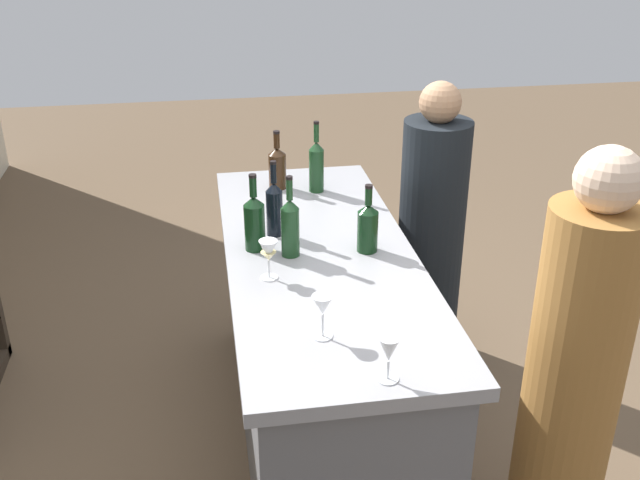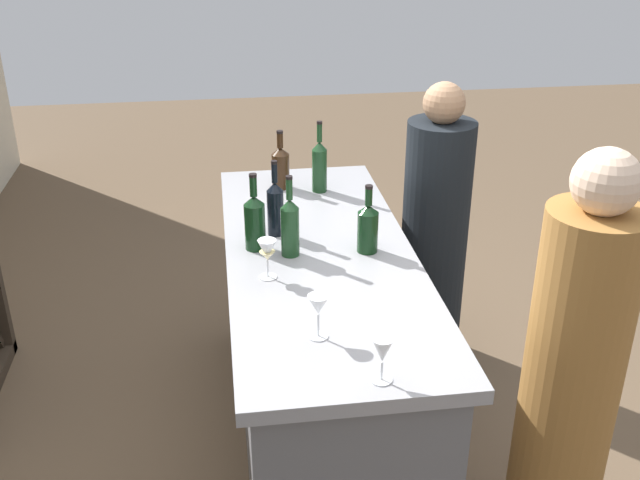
{
  "view_description": "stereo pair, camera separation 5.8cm",
  "coord_description": "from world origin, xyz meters",
  "px_view_note": "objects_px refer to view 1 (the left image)",
  "views": [
    {
      "loc": [
        -2.58,
        0.42,
        2.24
      ],
      "look_at": [
        0.0,
        0.0,
        0.98
      ],
      "focal_mm": 41.46,
      "sensor_mm": 36.0,
      "label": 1
    },
    {
      "loc": [
        -2.59,
        0.37,
        2.24
      ],
      "look_at": [
        0.0,
        0.0,
        0.98
      ],
      "focal_mm": 41.46,
      "sensor_mm": 36.0,
      "label": 2
    }
  ],
  "objects_px": {
    "person_left_guest": "(431,236)",
    "wine_bottle_second_right_near_black": "(274,207)",
    "person_center_guest": "(571,388)",
    "wine_bottle_leftmost_dark_green": "(368,226)",
    "wine_glass_near_left": "(389,351)",
    "wine_bottle_rightmost_olive_green": "(316,165)",
    "wine_glass_near_right": "(268,253)",
    "wine_bottle_far_right_amber_brown": "(277,167)",
    "wine_bottle_second_left_olive_green": "(290,226)",
    "wine_bottle_center_dark_green": "(254,221)",
    "wine_glass_near_center": "(323,307)"
  },
  "relations": [
    {
      "from": "wine_bottle_leftmost_dark_green",
      "to": "wine_bottle_rightmost_olive_green",
      "type": "bearing_deg",
      "value": 8.34
    },
    {
      "from": "wine_bottle_second_right_near_black",
      "to": "wine_bottle_far_right_amber_brown",
      "type": "height_order",
      "value": "wine_bottle_second_right_near_black"
    },
    {
      "from": "wine_glass_near_left",
      "to": "wine_glass_near_center",
      "type": "bearing_deg",
      "value": 30.48
    },
    {
      "from": "wine_bottle_second_right_near_black",
      "to": "wine_bottle_leftmost_dark_green",
      "type": "bearing_deg",
      "value": -121.47
    },
    {
      "from": "person_left_guest",
      "to": "wine_glass_near_left",
      "type": "bearing_deg",
      "value": 79.63
    },
    {
      "from": "wine_bottle_center_dark_green",
      "to": "wine_glass_near_right",
      "type": "distance_m",
      "value": 0.25
    },
    {
      "from": "wine_glass_near_right",
      "to": "wine_bottle_rightmost_olive_green",
      "type": "bearing_deg",
      "value": -20.48
    },
    {
      "from": "wine_glass_near_left",
      "to": "person_center_guest",
      "type": "xyz_separation_m",
      "value": [
        0.11,
        -0.66,
        -0.3
      ]
    },
    {
      "from": "wine_bottle_center_dark_green",
      "to": "person_center_guest",
      "type": "relative_size",
      "value": 0.2
    },
    {
      "from": "wine_bottle_second_right_near_black",
      "to": "person_center_guest",
      "type": "bearing_deg",
      "value": -136.8
    },
    {
      "from": "wine_bottle_center_dark_green",
      "to": "wine_glass_near_left",
      "type": "distance_m",
      "value": 0.98
    },
    {
      "from": "wine_glass_near_left",
      "to": "wine_glass_near_right",
      "type": "distance_m",
      "value": 0.73
    },
    {
      "from": "wine_glass_near_left",
      "to": "wine_bottle_far_right_amber_brown",
      "type": "bearing_deg",
      "value": 5.34
    },
    {
      "from": "wine_bottle_leftmost_dark_green",
      "to": "wine_glass_near_left",
      "type": "distance_m",
      "value": 0.85
    },
    {
      "from": "wine_bottle_leftmost_dark_green",
      "to": "wine_glass_near_left",
      "type": "xyz_separation_m",
      "value": [
        -0.84,
        0.13,
        -0.01
      ]
    },
    {
      "from": "person_left_guest",
      "to": "person_center_guest",
      "type": "distance_m",
      "value": 1.36
    },
    {
      "from": "wine_bottle_far_right_amber_brown",
      "to": "wine_glass_near_right",
      "type": "distance_m",
      "value": 0.9
    },
    {
      "from": "wine_glass_near_right",
      "to": "person_left_guest",
      "type": "relative_size",
      "value": 0.11
    },
    {
      "from": "wine_bottle_leftmost_dark_green",
      "to": "wine_bottle_far_right_amber_brown",
      "type": "distance_m",
      "value": 0.78
    },
    {
      "from": "wine_bottle_leftmost_dark_green",
      "to": "person_center_guest",
      "type": "height_order",
      "value": "person_center_guest"
    },
    {
      "from": "wine_bottle_second_left_olive_green",
      "to": "wine_bottle_far_right_amber_brown",
      "type": "distance_m",
      "value": 0.72
    },
    {
      "from": "wine_bottle_second_right_near_black",
      "to": "wine_glass_near_center",
      "type": "height_order",
      "value": "wine_bottle_second_right_near_black"
    },
    {
      "from": "person_left_guest",
      "to": "wine_bottle_second_right_near_black",
      "type": "bearing_deg",
      "value": 39.04
    },
    {
      "from": "person_center_guest",
      "to": "wine_bottle_far_right_amber_brown",
      "type": "bearing_deg",
      "value": -57.25
    },
    {
      "from": "wine_glass_near_center",
      "to": "wine_bottle_second_right_near_black",
      "type": "bearing_deg",
      "value": 4.74
    },
    {
      "from": "wine_bottle_rightmost_olive_green",
      "to": "person_left_guest",
      "type": "xyz_separation_m",
      "value": [
        -0.03,
        -0.57,
        -0.4
      ]
    },
    {
      "from": "wine_glass_near_right",
      "to": "wine_bottle_second_left_olive_green",
      "type": "bearing_deg",
      "value": -30.14
    },
    {
      "from": "wine_bottle_center_dark_green",
      "to": "wine_bottle_second_left_olive_green",
      "type": "bearing_deg",
      "value": -119.89
    },
    {
      "from": "wine_glass_near_right",
      "to": "wine_bottle_far_right_amber_brown",
      "type": "bearing_deg",
      "value": -8.41
    },
    {
      "from": "wine_bottle_second_right_near_black",
      "to": "wine_glass_near_left",
      "type": "distance_m",
      "value": 1.07
    },
    {
      "from": "wine_bottle_second_left_olive_green",
      "to": "wine_glass_near_right",
      "type": "xyz_separation_m",
      "value": [
        -0.18,
        0.1,
        -0.02
      ]
    },
    {
      "from": "wine_bottle_second_left_olive_green",
      "to": "wine_bottle_center_dark_green",
      "type": "xyz_separation_m",
      "value": [
        0.08,
        0.13,
        -0.0
      ]
    },
    {
      "from": "wine_bottle_rightmost_olive_green",
      "to": "person_left_guest",
      "type": "distance_m",
      "value": 0.7
    },
    {
      "from": "wine_bottle_rightmost_olive_green",
      "to": "wine_glass_near_left",
      "type": "relative_size",
      "value": 2.37
    },
    {
      "from": "wine_bottle_second_left_olive_green",
      "to": "wine_glass_near_center",
      "type": "xyz_separation_m",
      "value": [
        -0.6,
        -0.03,
        -0.01
      ]
    },
    {
      "from": "wine_bottle_second_left_olive_green",
      "to": "person_left_guest",
      "type": "height_order",
      "value": "person_left_guest"
    },
    {
      "from": "wine_bottle_second_left_olive_green",
      "to": "wine_bottle_rightmost_olive_green",
      "type": "distance_m",
      "value": 0.68
    },
    {
      "from": "wine_bottle_far_right_amber_brown",
      "to": "wine_glass_near_left",
      "type": "distance_m",
      "value": 1.58
    },
    {
      "from": "wine_glass_near_center",
      "to": "wine_glass_near_right",
      "type": "height_order",
      "value": "wine_glass_near_right"
    },
    {
      "from": "wine_bottle_center_dark_green",
      "to": "wine_glass_near_left",
      "type": "height_order",
      "value": "wine_bottle_center_dark_green"
    },
    {
      "from": "person_center_guest",
      "to": "person_left_guest",
      "type": "bearing_deg",
      "value": -83.72
    },
    {
      "from": "wine_bottle_second_right_near_black",
      "to": "wine_glass_near_right",
      "type": "bearing_deg",
      "value": 170.51
    },
    {
      "from": "wine_bottle_second_right_near_black",
      "to": "wine_glass_near_right",
      "type": "relative_size",
      "value": 2.1
    },
    {
      "from": "wine_bottle_second_left_olive_green",
      "to": "wine_glass_near_center",
      "type": "height_order",
      "value": "wine_bottle_second_left_olive_green"
    },
    {
      "from": "wine_bottle_center_dark_green",
      "to": "wine_bottle_far_right_amber_brown",
      "type": "bearing_deg",
      "value": -14.1
    },
    {
      "from": "wine_glass_near_right",
      "to": "person_left_guest",
      "type": "distance_m",
      "value": 1.24
    },
    {
      "from": "wine_glass_near_left",
      "to": "person_left_guest",
      "type": "distance_m",
      "value": 1.63
    },
    {
      "from": "wine_bottle_second_left_olive_green",
      "to": "wine_glass_near_left",
      "type": "distance_m",
      "value": 0.87
    },
    {
      "from": "wine_bottle_leftmost_dark_green",
      "to": "wine_glass_near_left",
      "type": "bearing_deg",
      "value": 171.42
    },
    {
      "from": "wine_bottle_center_dark_green",
      "to": "wine_bottle_second_right_near_black",
      "type": "relative_size",
      "value": 0.98
    }
  ]
}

